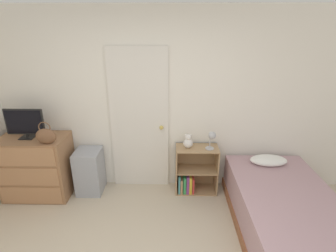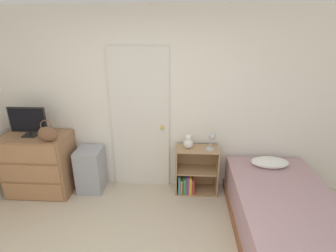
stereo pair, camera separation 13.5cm
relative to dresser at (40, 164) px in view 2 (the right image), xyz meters
The scene contains 10 objects.
wall_back 1.83m from the dresser, 11.52° to the left, with size 10.00×0.06×2.55m.
door_closed 1.57m from the dresser, 10.79° to the left, with size 0.82×0.09×2.05m.
dresser is the anchor object (origin of this frame).
tv 0.65m from the dresser, behind, with size 0.51×0.16×0.40m.
handbag 0.65m from the dresser, 31.40° to the right, with size 0.26×0.11×0.30m.
storage_bin 0.72m from the dresser, ahead, with size 0.35×0.39×0.65m.
bookshelf 2.20m from the dresser, ahead, with size 0.60×0.31×0.70m.
teddy_bear 2.15m from the dresser, ahead, with size 0.13×0.13×0.20m.
desk_lamp 2.47m from the dresser, ahead, with size 0.13×0.13×0.26m.
bed 3.29m from the dresser, 11.95° to the right, with size 1.11×1.93×0.63m.
Camera 2 is at (0.44, -1.35, 2.29)m, focal length 28.00 mm.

